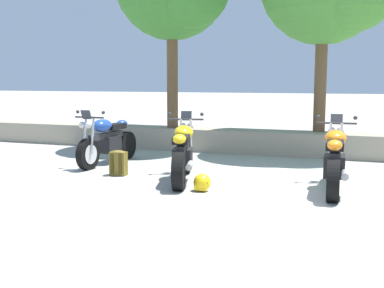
{
  "coord_description": "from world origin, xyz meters",
  "views": [
    {
      "loc": [
        1.3,
        -6.57,
        1.75
      ],
      "look_at": [
        -1.57,
        1.2,
        0.65
      ],
      "focal_mm": 44.94,
      "sensor_mm": 36.0,
      "label": 1
    }
  ],
  "objects_px": {
    "rider_backpack": "(119,162)",
    "rider_helmet": "(202,183)",
    "motorcycle_yellow_centre": "(183,153)",
    "motorcycle_orange_far_right": "(335,161)",
    "motorcycle_blue_near_left": "(107,141)"
  },
  "relations": [
    {
      "from": "rider_backpack",
      "to": "rider_helmet",
      "type": "height_order",
      "value": "rider_backpack"
    },
    {
      "from": "motorcycle_yellow_centre",
      "to": "motorcycle_orange_far_right",
      "type": "distance_m",
      "value": 2.54
    },
    {
      "from": "rider_backpack",
      "to": "rider_helmet",
      "type": "bearing_deg",
      "value": -20.14
    },
    {
      "from": "motorcycle_orange_far_right",
      "to": "rider_backpack",
      "type": "distance_m",
      "value": 3.84
    },
    {
      "from": "motorcycle_orange_far_right",
      "to": "rider_helmet",
      "type": "bearing_deg",
      "value": -158.39
    },
    {
      "from": "rider_backpack",
      "to": "rider_helmet",
      "type": "xyz_separation_m",
      "value": [
        1.87,
        -0.69,
        -0.11
      ]
    },
    {
      "from": "rider_helmet",
      "to": "motorcycle_yellow_centre",
      "type": "bearing_deg",
      "value": 131.39
    },
    {
      "from": "motorcycle_blue_near_left",
      "to": "rider_backpack",
      "type": "distance_m",
      "value": 1.3
    },
    {
      "from": "motorcycle_yellow_centre",
      "to": "rider_backpack",
      "type": "relative_size",
      "value": 4.31
    },
    {
      "from": "motorcycle_yellow_centre",
      "to": "motorcycle_orange_far_right",
      "type": "height_order",
      "value": "same"
    },
    {
      "from": "motorcycle_yellow_centre",
      "to": "rider_backpack",
      "type": "xyz_separation_m",
      "value": [
        -1.29,
        0.03,
        -0.24
      ]
    },
    {
      "from": "motorcycle_blue_near_left",
      "to": "motorcycle_orange_far_right",
      "type": "distance_m",
      "value": 4.73
    },
    {
      "from": "motorcycle_yellow_centre",
      "to": "motorcycle_orange_far_right",
      "type": "xyz_separation_m",
      "value": [
        2.54,
        0.12,
        0.0
      ]
    },
    {
      "from": "motorcycle_blue_near_left",
      "to": "motorcycle_yellow_centre",
      "type": "relative_size",
      "value": 1.02
    },
    {
      "from": "motorcycle_blue_near_left",
      "to": "motorcycle_orange_far_right",
      "type": "relative_size",
      "value": 1.0
    }
  ]
}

